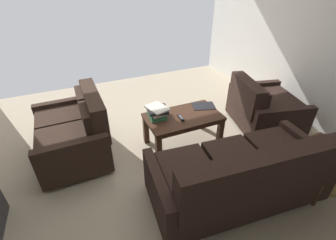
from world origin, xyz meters
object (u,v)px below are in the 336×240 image
end_table (323,156)px  book_stack (157,112)px  loveseat_near (75,132)px  sofa_main (241,176)px  armchair_side (263,108)px  coffee_mug (320,145)px  coffee_table (183,120)px  loose_magazine (204,106)px  tv_remote (181,118)px

end_table → book_stack: book_stack is taller
end_table → loveseat_near: bearing=-34.6°
loveseat_near → book_stack: bearing=166.6°
sofa_main → book_stack: (0.44, -1.24, 0.19)m
armchair_side → coffee_mug: 1.25m
end_table → book_stack: size_ratio=1.51×
armchair_side → coffee_table: bearing=-3.7°
coffee_table → book_stack: 0.38m
end_table → sofa_main: bearing=-10.7°
armchair_side → loose_magazine: size_ratio=3.69×
coffee_table → armchair_side: bearing=176.3°
coffee_table → tv_remote: 0.12m
tv_remote → sofa_main: bearing=98.9°
coffee_mug → loose_magazine: size_ratio=0.32×
book_stack → tv_remote: size_ratio=2.15×
book_stack → coffee_mug: bearing=133.7°
armchair_side → book_stack: 1.69m
coffee_table → end_table: bearing=128.6°
loose_magazine → sofa_main: bearing=-175.9°
coffee_table → armchair_side: size_ratio=0.87×
armchair_side → tv_remote: armchair_side is taller
coffee_table → sofa_main: bearing=95.4°
coffee_mug → sofa_main: bearing=-8.8°
loveseat_near → armchair_side: size_ratio=1.00×
end_table → tv_remote: size_ratio=3.25×
sofa_main → tv_remote: bearing=-81.1°
coffee_table → book_stack: book_stack is taller
sofa_main → coffee_mug: 0.92m
armchair_side → tv_remote: size_ratio=7.25×
sofa_main → loveseat_near: (1.49, -1.50, 0.00)m
end_table → armchair_side: (-0.29, -1.22, -0.10)m
sofa_main → armchair_side: bearing=-139.6°
loose_magazine → loveseat_near: bearing=98.7°
book_stack → loveseat_near: bearing=-13.4°
coffee_table → loose_magazine: bearing=-163.0°
sofa_main → tv_remote: sofa_main is taller
tv_remote → coffee_mug: bearing=130.8°
book_stack → loose_magazine: bearing=-179.9°
coffee_mug → tv_remote: coffee_mug is taller
armchair_side → sofa_main: bearing=40.4°
armchair_side → coffee_mug: (0.34, 1.18, 0.23)m
coffee_mug → loose_magazine: bearing=-66.4°
coffee_table → loose_magazine: loose_magazine is taller
tv_remote → loose_magazine: 0.48m
loveseat_near → end_table: bearing=145.4°
loose_magazine → coffee_table: bearing=123.8°
sofa_main → coffee_mug: (-0.88, 0.14, 0.21)m
loveseat_near → coffee_mug: loveseat_near is taller
armchair_side → tv_remote: (1.39, -0.04, 0.15)m
sofa_main → loose_magazine: (-0.28, -1.25, 0.12)m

